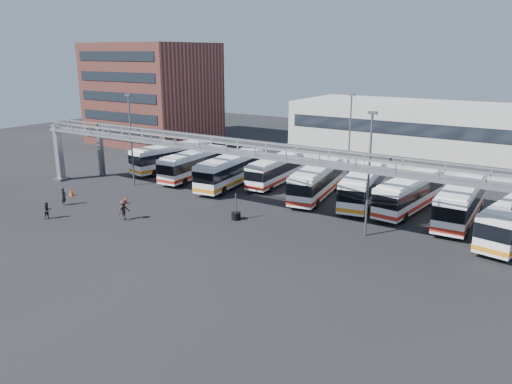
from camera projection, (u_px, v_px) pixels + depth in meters
The scene contains 21 objects.
ground at pixel (198, 233), 41.89m from camera, with size 140.00×140.00×0.00m, color black.
gantry at pixel (238, 156), 45.13m from camera, with size 51.40×5.15×7.10m.
apartment_building at pixel (153, 94), 81.79m from camera, with size 18.00×15.00×16.00m, color brown.
warehouse at pixel (455, 136), 65.09m from camera, with size 42.00×14.00×8.00m, color #9E9E99.
light_pole_left at pixel (131, 135), 55.21m from camera, with size 0.70×0.35×10.21m.
light_pole_mid at pixel (369, 168), 39.65m from camera, with size 0.70×0.35×10.21m.
light_pole_back at pixel (350, 134), 55.95m from camera, with size 0.70×0.35×10.21m.
bus_1 at pixel (172, 156), 63.04m from camera, with size 4.66×11.45×3.39m.
bus_2 at pixel (194, 164), 59.24m from camera, with size 3.19×10.98×3.29m.
bus_3 at pixel (230, 170), 55.73m from camera, with size 3.91×11.68×3.48m.
bus_4 at pixel (276, 170), 56.67m from camera, with size 3.06×10.39×3.11m.
bus_5 at pixel (317, 180), 51.39m from camera, with size 4.28×11.41×3.39m.
bus_6 at pixel (363, 185), 49.38m from camera, with size 4.48×11.53×3.42m.
bus_7 at pixel (409, 193), 47.03m from camera, with size 3.68×11.14×3.32m.
bus_8 at pixel (461, 201), 44.04m from camera, with size 3.07×11.58×3.49m.
pedestrian_a at pixel (64, 196), 49.14m from camera, with size 0.66×0.43×1.80m, color #212129.
pedestrian_b at pixel (47, 211), 45.13m from camera, with size 0.76×0.59×1.57m, color #251F2B.
pedestrian_c at pixel (124, 210), 44.77m from camera, with size 1.22×0.70×1.90m, color #332223.
cone_left at pixel (71, 192), 52.48m from camera, with size 0.48×0.48×0.77m, color #E8430C.
cone_right at pixel (125, 200), 49.72m from camera, with size 0.45×0.45×0.72m, color #E8430C.
tire_stack at pixel (236, 215), 45.04m from camera, with size 0.85×0.85×2.42m.
Camera 1 is at (25.63, -30.30, 14.67)m, focal length 35.00 mm.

